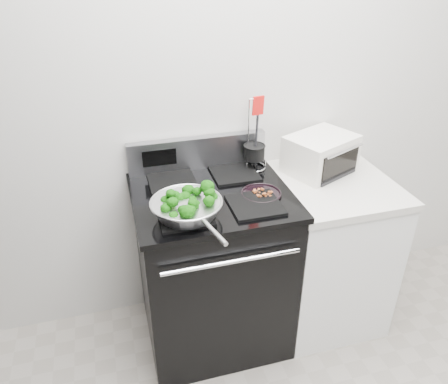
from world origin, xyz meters
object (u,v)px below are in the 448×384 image
object	(u,v)px
skillet	(187,207)
toaster_oven	(320,154)
gas_range	(213,266)
utensil_holder	(254,156)
bacon_plate	(261,192)

from	to	relation	value
skillet	toaster_oven	xyz separation A→B (m)	(0.82, 0.32, 0.02)
gas_range	toaster_oven	world-z (taller)	gas_range
gas_range	utensil_holder	xyz separation A→B (m)	(0.30, 0.21, 0.53)
toaster_oven	gas_range	bearing A→B (deg)	168.21
bacon_plate	utensil_holder	world-z (taller)	utensil_holder
skillet	gas_range	bearing A→B (deg)	34.25
skillet	bacon_plate	size ratio (longest dim) A/B	2.57
skillet	toaster_oven	size ratio (longest dim) A/B	1.18
gas_range	utensil_holder	size ratio (longest dim) A/B	2.74
skillet	toaster_oven	bearing A→B (deg)	7.22
gas_range	toaster_oven	distance (m)	0.86
bacon_plate	toaster_oven	xyz separation A→B (m)	(0.42, 0.22, 0.06)
utensil_holder	toaster_oven	world-z (taller)	utensil_holder
gas_range	bacon_plate	world-z (taller)	gas_range
gas_range	toaster_oven	bearing A→B (deg)	11.81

